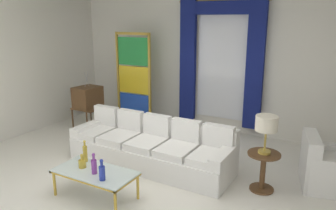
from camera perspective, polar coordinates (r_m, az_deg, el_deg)
name	(u,v)px	position (r m, az deg, el deg)	size (l,w,h in m)	color
ground_plane	(144,183)	(5.32, -4.11, -13.34)	(16.00, 16.00, 0.00)	silver
wall_rear	(218,65)	(7.49, 8.70, 6.96)	(8.00, 0.12, 3.00)	white
wall_left	(15,67)	(7.78, -25.01, 6.03)	(0.12, 7.00, 3.00)	white
curtained_window	(220,55)	(7.27, 9.08, 8.62)	(2.00, 0.17, 2.70)	white
couch_white_long	(152,147)	(5.82, -2.73, -7.38)	(2.93, 0.95, 0.86)	white
coffee_table	(95,173)	(4.87, -12.57, -11.54)	(1.19, 0.59, 0.41)	silver
bottle_blue_decanter	(85,153)	(5.13, -14.20, -8.07)	(0.07, 0.07, 0.34)	gold
bottle_crystal_tall	(102,172)	(4.54, -11.40, -11.32)	(0.08, 0.08, 0.30)	navy
bottle_amber_squat	(94,166)	(4.74, -12.73, -10.22)	(0.08, 0.08, 0.30)	#753384
bottle_ruby_flask	(82,163)	(4.97, -14.68, -9.71)	(0.11, 0.11, 0.21)	gold
vintage_tv	(88,98)	(7.75, -13.78, 1.15)	(0.62, 0.63, 1.35)	brown
armchair_white	(327,169)	(5.63, 25.87, -9.97)	(0.98, 0.97, 0.80)	white
stained_glass_divider	(134,82)	(7.80, -6.00, 4.07)	(0.95, 0.05, 2.20)	gold
peacock_figurine	(143,123)	(7.41, -4.38, -3.18)	(0.44, 0.60, 0.50)	beige
round_side_table	(263,168)	(5.15, 16.18, -10.48)	(0.48, 0.48, 0.59)	brown
table_lamp_brass	(266,125)	(4.91, 16.74, -3.35)	(0.32, 0.32, 0.57)	#B29338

